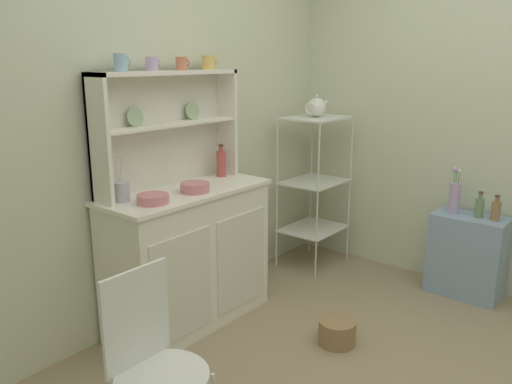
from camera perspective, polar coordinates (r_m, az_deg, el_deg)
The scene contains 19 objects.
wall_back at distance 3.22m, azimuth -10.50°, elevation 7.88°, with size 3.84×0.05×2.50m, color beige.
hutch_cabinet at distance 3.20m, azimuth -7.47°, elevation -7.02°, with size 1.08×0.45×0.86m.
hutch_shelf_unit at distance 3.12m, azimuth -10.06°, elevation 7.87°, with size 1.00×0.18×0.69m.
bakers_rack at distance 4.03m, azimuth 6.50°, elevation 1.86°, with size 0.50×0.39×1.19m.
side_shelf_blue at distance 3.88m, azimuth 22.33°, elevation -6.53°, with size 0.28×0.48×0.58m, color #849EBC.
wire_chair at distance 2.09m, azimuth -11.53°, elevation -17.38°, with size 0.36×0.36×0.85m.
floor_basket at distance 3.13m, azimuth 8.99°, elevation -15.09°, with size 0.22×0.22×0.14m, color #93754C.
cup_sky_0 at distance 2.87m, azimuth -14.79°, elevation 13.73°, with size 0.09×0.07×0.09m.
cup_lilac_1 at distance 3.00m, azimuth -11.48°, elevation 13.78°, with size 0.08×0.07×0.08m.
cup_terracotta_2 at distance 3.14m, azimuth -8.25°, elevation 13.94°, with size 0.08×0.07×0.08m.
cup_gold_3 at distance 3.30m, azimuth -5.30°, elevation 14.13°, with size 0.10×0.08×0.09m.
bowl_mixing_large at distance 2.81m, azimuth -11.37°, elevation -0.75°, with size 0.17×0.17×0.05m, color #D17A84.
bowl_floral_medium at distance 3.01m, azimuth -6.79°, elevation 0.52°, with size 0.17×0.17×0.05m, color #D17A84.
jam_bottle at distance 3.39m, azimuth -3.88°, elevation 3.24°, with size 0.06×0.06×0.21m.
utensil_jar at distance 2.87m, azimuth -14.62°, elevation 0.08°, with size 0.08×0.08×0.25m.
porcelain_teapot at distance 3.94m, azimuth 6.71°, elevation 9.32°, with size 0.23×0.14×0.17m.
flower_vase at distance 3.79m, azimuth 21.19°, elevation -0.42°, with size 0.07×0.07×0.32m.
oil_bottle at distance 3.76m, azimuth 23.55°, elevation -1.54°, with size 0.06×0.06×0.18m.
vinegar_bottle at distance 3.74m, azimuth 25.09°, elevation -1.82°, with size 0.06×0.06×0.17m.
Camera 1 is at (-2.07, -0.82, 1.61)m, focal length 36.04 mm.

